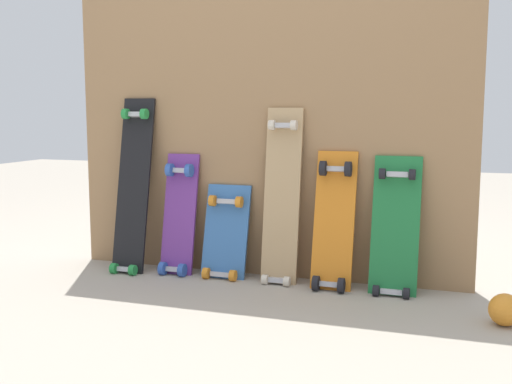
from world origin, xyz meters
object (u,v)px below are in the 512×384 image
Objects in this scene: skateboard_natural at (281,203)px; skateboard_green at (395,233)px; skateboard_black at (133,192)px; skateboard_orange at (333,226)px; skateboard_purple at (179,220)px; rubber_ball at (505,310)px; skateboard_blue at (225,238)px.

skateboard_green is at bearing -1.41° from skateboard_natural.
skateboard_black is 1.38× the size of skateboard_green.
skateboard_black is 1.05× the size of skateboard_natural.
skateboard_natural reaches higher than skateboard_orange.
skateboard_black is 0.81m from skateboard_natural.
skateboard_natural is (0.56, 0.01, 0.12)m from skateboard_purple.
skateboard_natural is 1.12m from rubber_ball.
skateboard_natural reaches higher than skateboard_green.
skateboard_purple is at bearing 179.75° from skateboard_green.
skateboard_black is 1.08m from skateboard_orange.
skateboard_blue reaches higher than rubber_ball.
skateboard_black reaches higher than skateboard_blue.
skateboard_blue is 0.58× the size of skateboard_natural.
skateboard_green is at bearing -0.25° from skateboard_purple.
skateboard_black is at bearing 170.55° from rubber_ball.
skateboard_blue is 1.36m from rubber_ball.
rubber_ball is (0.76, -0.32, -0.23)m from skateboard_orange.
skateboard_green reaches higher than rubber_ball.
skateboard_orange is (1.07, 0.01, -0.12)m from skateboard_black.
skateboard_natural is 0.28m from skateboard_orange.
rubber_ball is (0.47, -0.32, -0.22)m from skateboard_green.
skateboard_blue is at bearing -178.55° from skateboard_natural.
skateboard_natural is at bearing 161.69° from rubber_ball.
skateboard_purple is 1.27× the size of skateboard_blue.
skateboard_black is 0.29m from skateboard_purple.
skateboard_natural reaches higher than skateboard_blue.
skateboard_orange is 0.29m from skateboard_green.
skateboard_blue is at bearing 178.70° from skateboard_orange.
skateboard_blue is at bearing 0.28° from skateboard_purple.
skateboard_natural is at bearing 1.45° from skateboard_blue.
skateboard_black is 1.37m from skateboard_green.
skateboard_orange reaches higher than skateboard_blue.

